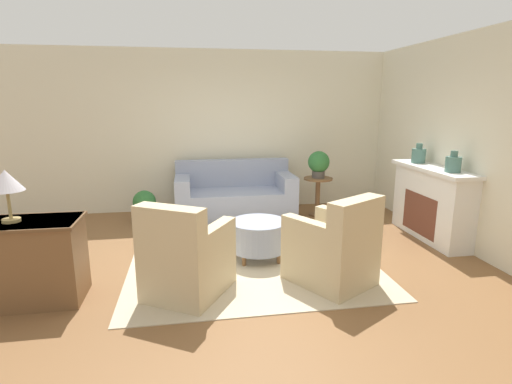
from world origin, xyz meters
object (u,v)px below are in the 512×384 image
Objects in this scene: dresser at (17,261)px; potted_plant_on_side_table at (319,163)px; side_table at (318,190)px; armchair_right at (334,250)px; table_lamp at (6,182)px; vase_mantel_near at (419,155)px; couch at (235,196)px; armchair_left at (186,260)px; vase_mantel_far at (453,164)px; potted_plant_floor at (145,205)px; ottoman_table at (258,235)px.

potted_plant_on_side_table reaches higher than dresser.
side_table is 1.46× the size of potted_plant_on_side_table.
table_lamp is (-3.16, 0.12, 0.82)m from armchair_right.
vase_mantel_near is 0.64× the size of potted_plant_on_side_table.
armchair_left is (-0.81, -2.78, 0.04)m from couch.
table_lamp is at bearing 177.76° from armchair_right.
armchair_right is 2.16m from vase_mantel_far.
potted_plant_on_side_table is at bearing 32.62° from table_lamp.
side_table reaches higher than potted_plant_floor.
vase_mantel_near is (5.03, 1.47, 0.72)m from dresser.
potted_plant_on_side_table is (1.40, -0.22, 0.57)m from couch.
armchair_right is at bearing -2.24° from table_lamp.
vase_mantel_far is at bearing -37.33° from couch.
table_lamp is at bearing -165.96° from dresser.
vase_mantel_near reaches higher than vase_mantel_far.
dresser is (-3.16, 0.12, 0.05)m from armchair_right.
vase_mantel_near reaches higher than armchair_left.
potted_plant_on_side_table is at bearing 141.22° from vase_mantel_near.
potted_plant_floor is at bearing 156.26° from vase_mantel_far.
potted_plant_floor is at bearing -172.52° from couch.
table_lamp reaches higher than vase_mantel_far.
side_table is at bearing 75.77° from armchair_right.
couch reaches higher than potted_plant_floor.
dresser is 5.29m from vase_mantel_near.
armchair_right is at bearing -104.23° from potted_plant_on_side_table.
armchair_right is at bearing -74.91° from couch.
dresser is at bearing -163.72° from vase_mantel_near.
armchair_left is 3.43m from potted_plant_on_side_table.
ottoman_table is 2.59m from dresser.
dresser is at bearing -147.38° from potted_plant_on_side_table.
couch is at bearing 105.09° from armchair_right.
table_lamp reaches higher than armchair_left.
armchair_right is at bearing 0.00° from armchair_left.
armchair_left is 1.50× the size of ottoman_table.
potted_plant_on_side_table is at bearing 75.77° from armchair_right.
vase_mantel_far is at bearing -55.67° from side_table.
couch reaches higher than side_table.
vase_mantel_far reaches higher than ottoman_table.
side_table is 2.40× the size of vase_mantel_far.
table_lamp is (-5.03, -1.47, 0.05)m from vase_mantel_near.
vase_mantel_far is (-0.00, -0.80, -0.01)m from vase_mantel_near.
couch is 2.88m from armchair_right.
armchair_right is 2.33× the size of potted_plant_on_side_table.
potted_plant_on_side_table is (-1.21, 1.77, -0.23)m from vase_mantel_far.
ottoman_table is 2.56× the size of vase_mantel_far.
couch is 2.99× the size of side_table.
armchair_right is 2.12× the size of table_lamp.
ottoman_table is 2.35m from potted_plant_floor.
vase_mantel_far is at bearing -23.74° from potted_plant_floor.
table_lamp reaches higher than potted_plant_floor.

